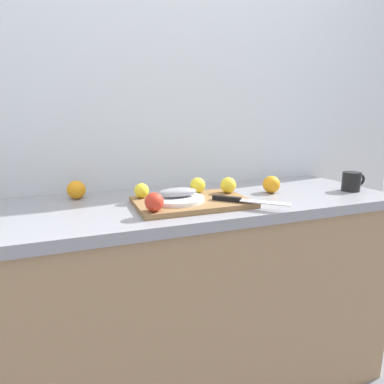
# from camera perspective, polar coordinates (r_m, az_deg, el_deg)

# --- Properties ---
(back_wall) EXTENTS (3.20, 0.05, 2.50)m
(back_wall) POSITION_cam_1_polar(r_m,az_deg,el_deg) (1.58, -9.11, 13.49)
(back_wall) COLOR silver
(back_wall) RESTS_ON ground_plane
(kitchen_counter) EXTENTS (2.00, 0.60, 0.90)m
(kitchen_counter) POSITION_cam_1_polar(r_m,az_deg,el_deg) (1.48, -5.22, -18.92)
(kitchen_counter) COLOR #9E7A56
(kitchen_counter) RESTS_ON ground_plane
(cutting_board) EXTENTS (0.44, 0.28, 0.02)m
(cutting_board) POSITION_cam_1_polar(r_m,az_deg,el_deg) (1.26, -0.00, -1.78)
(cutting_board) COLOR olive
(cutting_board) RESTS_ON kitchen_counter
(white_plate) EXTENTS (0.21, 0.21, 0.01)m
(white_plate) POSITION_cam_1_polar(r_m,az_deg,el_deg) (1.23, -2.58, -1.23)
(white_plate) COLOR white
(white_plate) RESTS_ON cutting_board
(fish_fillet) EXTENTS (0.15, 0.07, 0.04)m
(fish_fillet) POSITION_cam_1_polar(r_m,az_deg,el_deg) (1.23, -2.59, -0.07)
(fish_fillet) COLOR gray
(fish_fillet) RESTS_ON white_plate
(chef_knife) EXTENTS (0.23, 0.22, 0.02)m
(chef_knife) POSITION_cam_1_polar(r_m,az_deg,el_deg) (1.22, 8.48, -1.41)
(chef_knife) COLOR silver
(chef_knife) RESTS_ON cutting_board
(lemon_0) EXTENTS (0.07, 0.07, 0.07)m
(lemon_0) POSITION_cam_1_polar(r_m,az_deg,el_deg) (1.37, 6.36, 1.20)
(lemon_0) COLOR yellow
(lemon_0) RESTS_ON cutting_board
(lemon_1) EXTENTS (0.06, 0.06, 0.06)m
(lemon_1) POSITION_cam_1_polar(r_m,az_deg,el_deg) (1.29, -8.83, 0.25)
(lemon_1) COLOR yellow
(lemon_1) RESTS_ON cutting_board
(lemon_2) EXTENTS (0.06, 0.06, 0.06)m
(lemon_2) POSITION_cam_1_polar(r_m,az_deg,el_deg) (1.36, 1.01, 1.20)
(lemon_2) COLOR yellow
(lemon_2) RESTS_ON cutting_board
(tomato_0) EXTENTS (0.06, 0.06, 0.06)m
(tomato_0) POSITION_cam_1_polar(r_m,az_deg,el_deg) (1.09, -6.64, -1.76)
(tomato_0) COLOR red
(tomato_0) RESTS_ON cutting_board
(coffee_mug_0) EXTENTS (0.12, 0.08, 0.09)m
(coffee_mug_0) POSITION_cam_1_polar(r_m,az_deg,el_deg) (1.66, 26.22, 1.68)
(coffee_mug_0) COLOR black
(coffee_mug_0) RESTS_ON kitchen_counter
(orange_0) EXTENTS (0.08, 0.08, 0.08)m
(orange_0) POSITION_cam_1_polar(r_m,az_deg,el_deg) (1.42, -19.62, 0.36)
(orange_0) COLOR orange
(orange_0) RESTS_ON kitchen_counter
(orange_1) EXTENTS (0.08, 0.08, 0.08)m
(orange_1) POSITION_cam_1_polar(r_m,az_deg,el_deg) (1.49, 13.75, 1.30)
(orange_1) COLOR orange
(orange_1) RESTS_ON kitchen_counter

